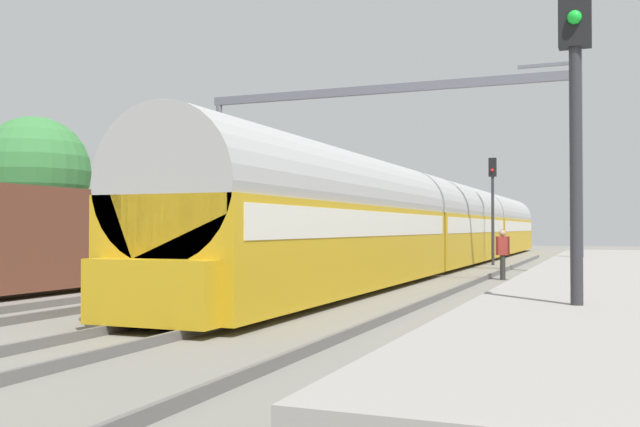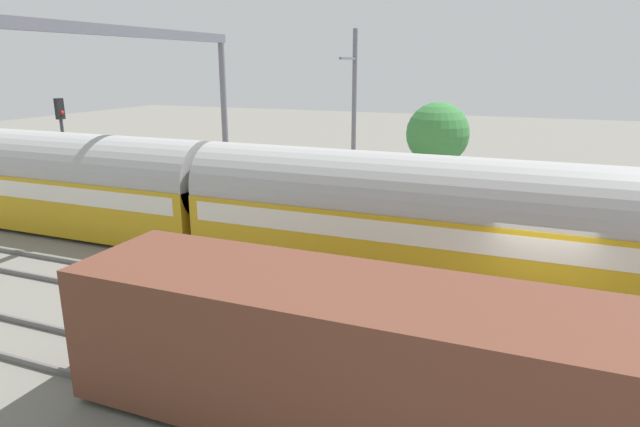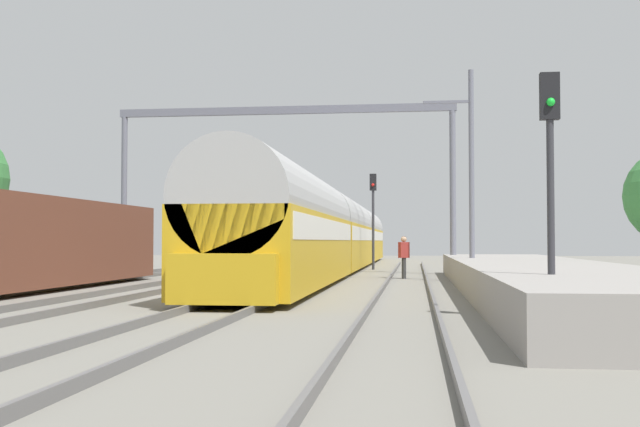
% 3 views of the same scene
% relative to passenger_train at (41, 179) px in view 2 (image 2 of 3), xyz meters
% --- Properties ---
extents(ground, '(120.00, 120.00, 0.00)m').
position_rel_passenger_train_xyz_m(ground, '(-1.93, -19.33, -1.97)').
color(ground, slate).
extents(track_west, '(1.52, 60.00, 0.16)m').
position_rel_passenger_train_xyz_m(track_west, '(-3.87, -19.33, -1.89)').
color(track_west, '#605E5E').
rests_on(track_west, ground).
extents(track_east, '(1.52, 60.00, 0.16)m').
position_rel_passenger_train_xyz_m(track_east, '(0.00, -19.33, -1.89)').
color(track_east, '#605E5E').
rests_on(track_east, ground).
extents(track_far_east, '(1.52, 60.00, 0.16)m').
position_rel_passenger_train_xyz_m(track_far_east, '(3.87, -19.33, -1.89)').
color(track_far_east, '#605E5E').
rests_on(track_far_east, ground).
extents(platform, '(4.40, 28.00, 0.90)m').
position_rel_passenger_train_xyz_m(platform, '(7.69, -17.33, -1.52)').
color(platform, gray).
rests_on(platform, ground).
extents(passenger_train, '(2.93, 49.20, 3.82)m').
position_rel_passenger_train_xyz_m(passenger_train, '(0.00, 0.00, 0.00)').
color(passenger_train, gold).
rests_on(passenger_train, ground).
extents(freight_car, '(2.80, 13.00, 2.70)m').
position_rel_passenger_train_xyz_m(freight_car, '(-7.74, -17.31, -0.50)').
color(freight_car, brown).
rests_on(freight_car, ground).
extents(person_crossing, '(0.47, 0.41, 1.73)m').
position_rel_passenger_train_xyz_m(person_crossing, '(3.69, -9.36, -0.94)').
color(person_crossing, '#303030').
rests_on(person_crossing, ground).
extents(railway_signal_far, '(0.36, 0.30, 5.15)m').
position_rel_passenger_train_xyz_m(railway_signal_far, '(1.92, 0.57, 1.31)').
color(railway_signal_far, '#2D2D33').
rests_on(railway_signal_far, ground).
extents(catenary_gantry, '(16.01, 0.28, 7.86)m').
position_rel_passenger_train_xyz_m(catenary_gantry, '(-1.93, -5.29, 3.90)').
color(catenary_gantry, slate).
rests_on(catenary_gantry, ground).
extents(catenary_pole_east_mid, '(1.90, 0.20, 8.00)m').
position_rel_passenger_train_xyz_m(catenary_pole_east_mid, '(6.22, -11.50, 2.18)').
color(catenary_pole_east_mid, slate).
rests_on(catenary_pole_east_mid, ground).
extents(tree_east_background, '(3.30, 3.30, 4.69)m').
position_rel_passenger_train_xyz_m(tree_east_background, '(12.76, -13.98, 1.05)').
color(tree_east_background, '#4C3826').
rests_on(tree_east_background, ground).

